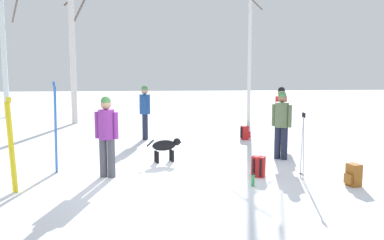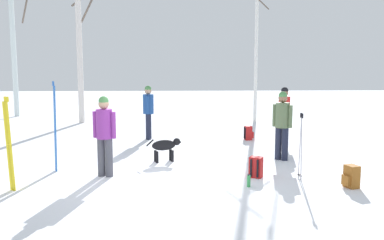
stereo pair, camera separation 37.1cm
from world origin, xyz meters
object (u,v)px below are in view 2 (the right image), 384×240
water_bottle_0 (249,181)px  backpack_1 (249,133)px  birch_tree_3 (257,32)px  person_0 (148,109)px  backpack_2 (256,167)px  dog (165,146)px  person_2 (104,131)px  person_3 (282,121)px  ski_pair_planted_0 (9,144)px  birch_tree_1 (12,35)px  backpack_0 (351,177)px  birch_tree_2 (79,28)px  person_1 (284,112)px  ski_poles_0 (301,144)px  ski_pair_planted_2 (55,127)px

water_bottle_0 → backpack_1: bearing=80.1°
backpack_1 → birch_tree_3: 5.53m
person_0 → birch_tree_3: bearing=43.2°
backpack_2 → dog: bearing=141.9°
backpack_1 → water_bottle_0: backpack_1 is taller
person_2 → backpack_1: person_2 is taller
person_3 → water_bottle_0: person_3 is taller
backpack_1 → ski_pair_planted_0: bearing=-136.5°
dog → birch_tree_1: (-7.12, 9.38, 3.32)m
backpack_0 → backpack_1: bearing=101.7°
backpack_0 → birch_tree_2: size_ratio=0.06×
person_2 → person_1: bearing=36.0°
dog → ski_poles_0: 3.31m
water_bottle_0 → birch_tree_3: size_ratio=0.04×
person_2 → backpack_1: bearing=47.9°
ski_poles_0 → backpack_0: bearing=-39.9°
person_3 → dog: bearing=-178.8°
birch_tree_3 → backpack_1: bearing=-103.6°
person_1 → birch_tree_2: 9.10m
birch_tree_1 → birch_tree_3: birch_tree_1 is taller
ski_pair_planted_2 → dog: bearing=20.7°
ski_pair_planted_2 → person_2: bearing=-20.0°
backpack_2 → ski_pair_planted_2: bearing=171.8°
person_0 → birch_tree_1: bearing=136.2°
dog → backpack_2: dog is taller
ski_poles_0 → birch_tree_2: 11.30m
backpack_1 → birch_tree_2: (-6.15, 4.19, 3.63)m
dog → ski_pair_planted_2: size_ratio=0.43×
person_2 → ski_poles_0: size_ratio=1.24×
ski_pair_planted_0 → birch_tree_2: birch_tree_2 is taller
person_2 → person_3: bearing=18.5°
ski_pair_planted_2 → birch_tree_3: 10.32m
person_3 → birch_tree_2: (-6.49, 7.02, 2.86)m
person_1 → backpack_1: bearing=139.4°
ski_pair_planted_2 → ski_poles_0: bearing=-8.3°
ski_pair_planted_2 → ski_poles_0: size_ratio=1.46×
water_bottle_0 → birch_tree_2: 11.32m
dog → ski_pair_planted_0: (-2.87, -2.26, 0.50)m
water_bottle_0 → ski_pair_planted_2: bearing=161.9°
person_1 → water_bottle_0: 4.78m
birch_tree_1 → person_3: bearing=-42.9°
ski_pair_planted_2 → water_bottle_0: size_ratio=7.79×
ski_poles_0 → birch_tree_3: bearing=85.2°
ski_poles_0 → person_3: bearing=88.3°
dog → person_2: bearing=-133.4°
dog → water_bottle_0: 2.80m
person_2 → ski_poles_0: (4.09, -0.35, -0.24)m
backpack_0 → person_0: bearing=127.9°
person_2 → birch_tree_1: bearing=118.8°
backpack_0 → backpack_1: (-1.08, 5.23, 0.00)m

